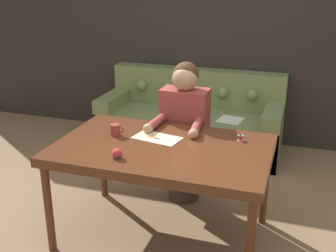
{
  "coord_description": "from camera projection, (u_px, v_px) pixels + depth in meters",
  "views": [
    {
      "loc": [
        0.86,
        -2.72,
        1.97
      ],
      "look_at": [
        -0.08,
        0.12,
        0.87
      ],
      "focal_mm": 45.0,
      "sensor_mm": 36.0,
      "label": 1
    }
  ],
  "objects": [
    {
      "name": "scissors",
      "position": [
        155.0,
        138.0,
        3.22
      ],
      "size": [
        0.22,
        0.14,
        0.01
      ],
      "color": "silver",
      "rests_on": "dining_table"
    },
    {
      "name": "ground_plane",
      "position": [
        173.0,
        234.0,
        3.36
      ],
      "size": [
        16.0,
        16.0,
        0.0
      ],
      "primitive_type": "plane",
      "color": "#846647"
    },
    {
      "name": "dining_table",
      "position": [
        162.0,
        154.0,
        3.11
      ],
      "size": [
        1.57,
        0.99,
        0.77
      ],
      "color": "#562D19",
      "rests_on": "ground_plane"
    },
    {
      "name": "pin_cushion",
      "position": [
        117.0,
        154.0,
        2.86
      ],
      "size": [
        0.07,
        0.07,
        0.07
      ],
      "color": "#4C3828",
      "rests_on": "dining_table"
    },
    {
      "name": "couch",
      "position": [
        191.0,
        121.0,
        4.95
      ],
      "size": [
        2.08,
        0.85,
        0.89
      ],
      "color": "olive",
      "rests_on": "ground_plane"
    },
    {
      "name": "person",
      "position": [
        184.0,
        132.0,
        3.68
      ],
      "size": [
        0.45,
        0.6,
        1.27
      ],
      "color": "#33281E",
      "rests_on": "ground_plane"
    },
    {
      "name": "pattern_paper_main",
      "position": [
        157.0,
        138.0,
        3.22
      ],
      "size": [
        0.39,
        0.27,
        0.0
      ],
      "color": "beige",
      "rests_on": "dining_table"
    },
    {
      "name": "thread_spool",
      "position": [
        240.0,
        138.0,
        3.17
      ],
      "size": [
        0.04,
        0.04,
        0.05
      ],
      "color": "red",
      "rests_on": "dining_table"
    },
    {
      "name": "mug",
      "position": [
        115.0,
        130.0,
        3.26
      ],
      "size": [
        0.11,
        0.08,
        0.09
      ],
      "color": "#9E3833",
      "rests_on": "dining_table"
    },
    {
      "name": "wall_back",
      "position": [
        231.0,
        33.0,
        4.89
      ],
      "size": [
        8.0,
        0.06,
        2.6
      ],
      "color": "#2D2823",
      "rests_on": "ground_plane"
    }
  ]
}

